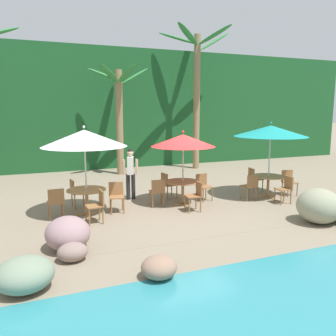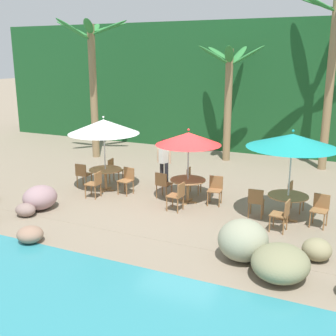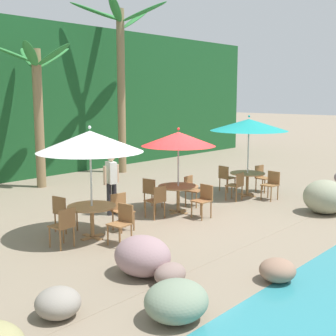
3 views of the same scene
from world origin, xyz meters
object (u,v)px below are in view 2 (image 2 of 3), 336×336
Objects in this scene: umbrella_red at (188,139)px; palm_tree_nearest at (93,66)px; chair_white_left at (83,174)px; chair_red_inland at (192,179)px; dining_table_white at (105,173)px; chair_teal_inland at (293,194)px; dining_table_teal at (288,200)px; chair_teal_seaward at (320,208)px; chair_red_seaward at (215,188)px; umbrella_teal at (292,141)px; dining_table_red at (188,183)px; chair_red_left at (163,183)px; chair_teal_right at (283,213)px; palm_tree_second at (229,86)px; waiter_in_white at (164,159)px; chair_red_right at (178,195)px; palm_tree_third at (333,55)px; chair_white_right at (95,183)px; chair_white_seaward at (127,179)px; umbrella_white at (104,127)px; chair_white_inland at (114,169)px; chair_teal_left at (256,201)px.

palm_tree_nearest is (-6.08, 3.97, 1.98)m from umbrella_red.
chair_red_inland is (3.64, 0.99, 0.00)m from chair_white_left.
chair_teal_inland reaches higher than dining_table_white.
chair_teal_seaward reaches higher than dining_table_teal.
umbrella_red is 2.68× the size of chair_red_inland.
chair_red_seaward is at bearing 3.39° from dining_table_white.
chair_white_left is at bearing 179.10° from umbrella_teal.
chair_red_inland is at bearing 103.43° from dining_table_red.
chair_red_left is (-1.68, -0.22, 0.00)m from chair_red_seaward.
palm_tree_second reaches higher than chair_teal_right.
chair_teal_inland is 10.39m from palm_tree_nearest.
dining_table_red is 1.84m from waiter_in_white.
dining_table_white is 3.14m from chair_red_right.
palm_tree_nearest is 9.73m from palm_tree_third.
umbrella_red is 2.68× the size of chair_red_left.
chair_white_seaward is at bearing 49.30° from chair_white_right.
umbrella_white is 2.30× the size of dining_table_red.
chair_red_right is at bearing -87.83° from dining_table_red.
chair_white_inland is 1.16m from chair_white_left.
umbrella_red is at bearing -166.17° from chair_red_seaward.
chair_white_left is at bearing -177.69° from dining_table_red.
chair_teal_left is (-0.84, -0.16, -1.75)m from umbrella_teal.
chair_white_left is 3.85m from dining_table_red.
palm_tree_third is (0.34, 6.26, 3.86)m from dining_table_teal.
chair_white_right is at bearing -108.88° from palm_tree_second.
umbrella_red is 0.91× the size of umbrella_teal.
chair_red_inland is at bearing 24.33° from chair_white_seaward.
chair_red_left is at bearing 1.53° from chair_white_seaward.
chair_teal_left is at bearing -23.88° from waiter_in_white.
palm_tree_nearest is (-3.08, 3.99, 3.39)m from dining_table_white.
chair_white_seaward is 0.18× the size of palm_tree_second.
chair_teal_right is at bearing -19.88° from dining_table_red.
chair_red_seaward is at bearing 16.20° from chair_white_right.
palm_tree_third is (3.39, 6.86, 3.96)m from chair_red_right.
dining_table_red is at bearing -119.67° from palm_tree_third.
chair_teal_seaward reaches higher than dining_table_white.
palm_tree_second reaches higher than umbrella_teal.
chair_white_right is 10.10m from palm_tree_third.
palm_tree_second reaches higher than chair_white_inland.
chair_white_left and chair_red_inland have the same top height.
umbrella_teal is at bearing 10.59° from chair_teal_left.
palm_tree_second is (-3.66, 5.23, 2.70)m from chair_teal_inland.
chair_red_inland and chair_red_right have the same top height.
chair_white_seaward is 0.51× the size of waiter_in_white.
chair_red_left is 0.51× the size of waiter_in_white.
chair_red_left is at bearing -179.07° from umbrella_red.
dining_table_red is (0.00, 0.00, -1.41)m from umbrella_red.
palm_tree_second is (2.63, 5.01, 2.70)m from chair_white_inland.
chair_red_right is 3.39m from chair_teal_inland.
chair_teal_inland is at bearing 25.23° from chair_red_right.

